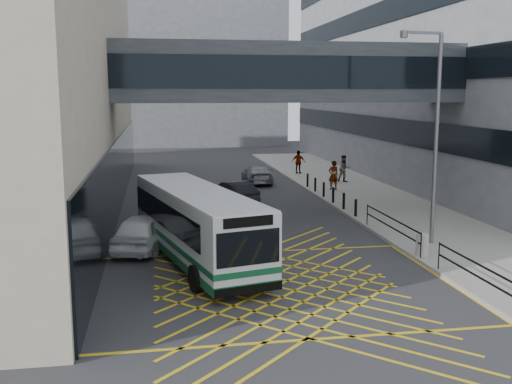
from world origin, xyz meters
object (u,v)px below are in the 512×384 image
car_white (143,231)px  pedestrian_c (299,162)px  pedestrian_b (344,169)px  car_dark (234,192)px  bus (196,223)px  street_lamp (433,126)px  litter_bin (422,245)px  car_silver (257,173)px  pedestrian_a (333,175)px

car_white → pedestrian_c: bearing=-104.9°
pedestrian_b → pedestrian_c: bearing=107.3°
pedestrian_b → car_dark: bearing=-150.8°
bus → pedestrian_c: bearing=53.1°
pedestrian_c → car_dark: bearing=90.0°
bus → pedestrian_c: size_ratio=5.73×
car_dark → pedestrian_b: pedestrian_b is taller
street_lamp → litter_bin: 5.01m
bus → pedestrian_c: 25.05m
pedestrian_c → car_white: bearing=91.5°
bus → car_white: bus is taller
car_silver → street_lamp: street_lamp is taller
pedestrian_a → bus: bearing=50.4°
car_dark → car_white: bearing=43.9°
litter_bin → street_lamp: bearing=59.1°
bus → litter_bin: 8.92m
car_silver → pedestrian_b: (6.04, -1.61, 0.42)m
pedestrian_a → pedestrian_b: pedestrian_b is taller
car_white → pedestrian_a: 17.66m
bus → car_dark: (3.01, 11.96, -0.85)m
street_lamp → pedestrian_c: (-0.22, 22.51, -4.08)m
bus → litter_bin: bearing=-21.9°
pedestrian_a → pedestrian_b: bearing=-125.4°
bus → litter_bin: size_ratio=12.11×
car_white → litter_bin: car_white is taller
litter_bin → pedestrian_a: size_ratio=0.45×
litter_bin → pedestrian_a: bearing=85.6°
bus → pedestrian_c: (9.64, 23.11, -0.46)m
litter_bin → car_dark: bearing=113.7°
car_dark → street_lamp: bearing=102.5°
car_silver → litter_bin: size_ratio=5.25×
bus → car_silver: size_ratio=2.30×
street_lamp → litter_bin: size_ratio=10.18×
street_lamp → pedestrian_b: bearing=74.7°
street_lamp → pedestrian_c: size_ratio=4.82×
bus → pedestrian_a: bus is taller
car_dark → car_silver: size_ratio=0.96×
car_dark → pedestrian_a: size_ratio=2.28×
car_silver → pedestrian_c: pedestrian_c is taller
car_white → pedestrian_a: pedestrian_a is taller
car_white → street_lamp: street_lamp is taller
pedestrian_b → litter_bin: bearing=-104.7°
car_white → bus: bearing=147.5°
car_dark → pedestrian_c: (6.63, 11.16, 0.39)m
car_dark → pedestrian_c: pedestrian_c is taller
litter_bin → pedestrian_a: pedestrian_a is taller
bus → pedestrian_a: 18.10m
car_white → litter_bin: (10.86, -3.39, -0.19)m
car_white → pedestrian_a: (12.12, 12.84, 0.33)m
car_silver → pedestrian_a: 6.36m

